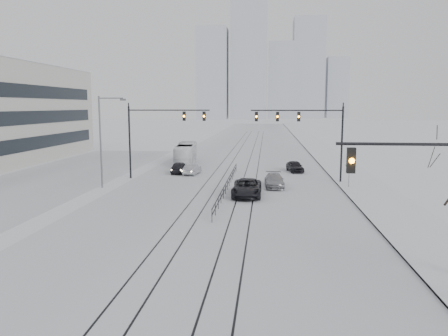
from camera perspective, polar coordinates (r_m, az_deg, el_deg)
road at (r=71.80m, az=2.61°, el=1.67°), size 22.00×260.00×0.02m
sidewalk_east at (r=72.36m, az=13.36°, el=1.56°), size 5.00×260.00×0.16m
curb at (r=72.07m, az=11.43°, el=1.58°), size 0.10×260.00×0.12m
parking_strip at (r=52.59m, az=-21.27°, el=-1.24°), size 14.00×60.00×0.03m
tram_rails at (r=52.01m, az=1.45°, el=-0.78°), size 5.30×180.00×0.01m
skyline at (r=285.77m, az=6.01°, el=12.60°), size 96.00×48.00×72.00m
traffic_mast_ne at (r=46.51m, az=11.13°, el=5.13°), size 9.60×0.37×8.00m
traffic_mast_nw at (r=48.87m, az=-8.93°, el=5.10°), size 9.10×0.37×8.00m
street_light_west at (r=44.31m, az=-15.49°, el=4.14°), size 2.73×0.25×9.00m
median_fence at (r=42.09m, az=0.46°, el=-2.19°), size 0.06×24.00×1.00m
street_sign at (r=44.47m, az=16.03°, el=-0.55°), size 0.70×0.06×2.40m
sedan_sb_inner at (r=52.91m, az=-5.83°, el=0.08°), size 1.69×4.14×1.41m
sedan_sb_outer at (r=51.70m, az=-4.18°, el=-0.19°), size 1.76×3.85×1.22m
sedan_nb_front at (r=39.16m, az=3.01°, el=-2.62°), size 2.55×5.53×1.54m
sedan_nb_right at (r=43.80m, az=6.58°, el=-1.66°), size 2.04×4.64×1.33m
sedan_nb_far at (r=54.38m, az=9.25°, el=0.20°), size 2.30×4.18×1.35m
box_truck at (r=61.79m, az=-4.98°, el=1.93°), size 3.38×10.53×2.88m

